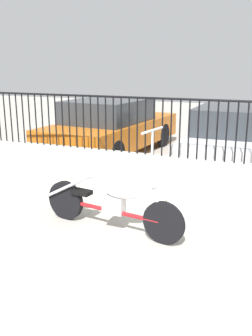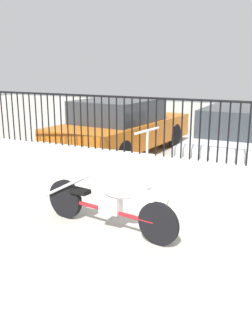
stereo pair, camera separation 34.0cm
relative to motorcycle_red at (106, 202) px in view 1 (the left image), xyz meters
The scene contains 6 objects.
ground_plane 1.97m from the motorcycle_red, 54.36° to the right, with size 40.00×40.00×0.00m, color #ADA89E.
low_wall 1.78m from the motorcycle_red, 50.93° to the left, with size 9.77×0.18×0.77m.
fence_railing 2.03m from the motorcycle_red, 50.93° to the left, with size 9.77×0.04×0.94m.
motorcycle_red is the anchor object (origin of this frame).
car_orange 4.65m from the motorcycle_red, 114.42° to the left, with size 2.15×4.48×1.38m.
car_white 4.11m from the motorcycle_red, 72.49° to the left, with size 1.81×4.51×1.38m.
Camera 1 is at (1.01, -2.72, 2.19)m, focal length 40.00 mm.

